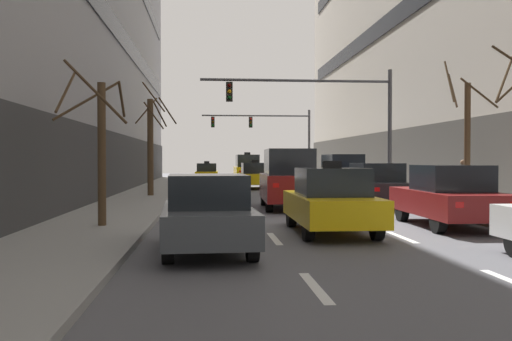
% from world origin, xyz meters
% --- Properties ---
extents(ground_plane, '(120.00, 120.00, 0.00)m').
position_xyz_m(ground_plane, '(0.00, 0.00, 0.00)').
color(ground_plane, '#515156').
extents(sidewalk_left, '(3.12, 80.00, 0.14)m').
position_xyz_m(sidewalk_left, '(-6.15, 0.00, 0.07)').
color(sidewalk_left, gray).
rests_on(sidewalk_left, ground).
extents(lane_stripe_l1_s2, '(0.16, 2.00, 0.01)m').
position_xyz_m(lane_stripe_l1_s2, '(-1.53, -8.00, 0.00)').
color(lane_stripe_l1_s2, silver).
rests_on(lane_stripe_l1_s2, ground).
extents(lane_stripe_l1_s3, '(0.16, 2.00, 0.01)m').
position_xyz_m(lane_stripe_l1_s3, '(-1.53, -3.00, 0.00)').
color(lane_stripe_l1_s3, silver).
rests_on(lane_stripe_l1_s3, ground).
extents(lane_stripe_l1_s4, '(0.16, 2.00, 0.01)m').
position_xyz_m(lane_stripe_l1_s4, '(-1.53, 2.00, 0.00)').
color(lane_stripe_l1_s4, silver).
rests_on(lane_stripe_l1_s4, ground).
extents(lane_stripe_l1_s5, '(0.16, 2.00, 0.01)m').
position_xyz_m(lane_stripe_l1_s5, '(-1.53, 7.00, 0.00)').
color(lane_stripe_l1_s5, silver).
rests_on(lane_stripe_l1_s5, ground).
extents(lane_stripe_l1_s6, '(0.16, 2.00, 0.01)m').
position_xyz_m(lane_stripe_l1_s6, '(-1.53, 12.00, 0.00)').
color(lane_stripe_l1_s6, silver).
rests_on(lane_stripe_l1_s6, ground).
extents(lane_stripe_l1_s7, '(0.16, 2.00, 0.01)m').
position_xyz_m(lane_stripe_l1_s7, '(-1.53, 17.00, 0.00)').
color(lane_stripe_l1_s7, silver).
rests_on(lane_stripe_l1_s7, ground).
extents(lane_stripe_l1_s8, '(0.16, 2.00, 0.01)m').
position_xyz_m(lane_stripe_l1_s8, '(-1.53, 22.00, 0.00)').
color(lane_stripe_l1_s8, silver).
rests_on(lane_stripe_l1_s8, ground).
extents(lane_stripe_l1_s9, '(0.16, 2.00, 0.01)m').
position_xyz_m(lane_stripe_l1_s9, '(-1.53, 27.00, 0.00)').
color(lane_stripe_l1_s9, silver).
rests_on(lane_stripe_l1_s9, ground).
extents(lane_stripe_l1_s10, '(0.16, 2.00, 0.01)m').
position_xyz_m(lane_stripe_l1_s10, '(-1.53, 32.00, 0.00)').
color(lane_stripe_l1_s10, silver).
rests_on(lane_stripe_l1_s10, ground).
extents(lane_stripe_l2_s3, '(0.16, 2.00, 0.01)m').
position_xyz_m(lane_stripe_l2_s3, '(1.53, -3.00, 0.00)').
color(lane_stripe_l2_s3, silver).
rests_on(lane_stripe_l2_s3, ground).
extents(lane_stripe_l2_s4, '(0.16, 2.00, 0.01)m').
position_xyz_m(lane_stripe_l2_s4, '(1.53, 2.00, 0.00)').
color(lane_stripe_l2_s4, silver).
rests_on(lane_stripe_l2_s4, ground).
extents(lane_stripe_l2_s5, '(0.16, 2.00, 0.01)m').
position_xyz_m(lane_stripe_l2_s5, '(1.53, 7.00, 0.00)').
color(lane_stripe_l2_s5, silver).
rests_on(lane_stripe_l2_s5, ground).
extents(lane_stripe_l2_s6, '(0.16, 2.00, 0.01)m').
position_xyz_m(lane_stripe_l2_s6, '(1.53, 12.00, 0.00)').
color(lane_stripe_l2_s6, silver).
rests_on(lane_stripe_l2_s6, ground).
extents(lane_stripe_l2_s7, '(0.16, 2.00, 0.01)m').
position_xyz_m(lane_stripe_l2_s7, '(1.53, 17.00, 0.00)').
color(lane_stripe_l2_s7, silver).
rests_on(lane_stripe_l2_s7, ground).
extents(lane_stripe_l2_s8, '(0.16, 2.00, 0.01)m').
position_xyz_m(lane_stripe_l2_s8, '(1.53, 22.00, 0.00)').
color(lane_stripe_l2_s8, silver).
rests_on(lane_stripe_l2_s8, ground).
extents(lane_stripe_l2_s9, '(0.16, 2.00, 0.01)m').
position_xyz_m(lane_stripe_l2_s9, '(1.53, 27.00, 0.00)').
color(lane_stripe_l2_s9, silver).
rests_on(lane_stripe_l2_s9, ground).
extents(lane_stripe_l2_s10, '(0.16, 2.00, 0.01)m').
position_xyz_m(lane_stripe_l2_s10, '(1.53, 32.00, 0.00)').
color(lane_stripe_l2_s10, silver).
rests_on(lane_stripe_l2_s10, ground).
extents(taxi_driving_0, '(1.82, 4.20, 1.73)m').
position_xyz_m(taxi_driving_0, '(-3.18, 28.55, 0.77)').
color(taxi_driving_0, black).
rests_on(taxi_driving_0, ground).
extents(car_driving_1, '(1.93, 4.23, 1.56)m').
position_xyz_m(car_driving_1, '(-3.10, -4.74, 0.77)').
color(car_driving_1, black).
rests_on(car_driving_1, ground).
extents(taxi_driving_2, '(1.87, 4.40, 1.83)m').
position_xyz_m(taxi_driving_2, '(-0.01, -2.17, 0.81)').
color(taxi_driving_2, black).
rests_on(taxi_driving_2, ground).
extents(taxi_driving_3, '(1.90, 4.43, 1.83)m').
position_xyz_m(taxi_driving_3, '(-0.11, 19.64, 0.82)').
color(taxi_driving_3, black).
rests_on(taxi_driving_3, ground).
extents(taxi_driving_4, '(1.97, 4.64, 2.43)m').
position_xyz_m(taxi_driving_4, '(-0.02, 27.61, 1.12)').
color(taxi_driving_4, black).
rests_on(taxi_driving_4, ground).
extents(car_driving_5, '(2.11, 4.72, 2.25)m').
position_xyz_m(car_driving_5, '(-0.04, 4.90, 1.12)').
color(car_driving_5, black).
rests_on(car_driving_5, ground).
extents(car_parked_1, '(2.00, 4.59, 1.71)m').
position_xyz_m(car_parked_1, '(3.54, -1.11, 0.84)').
color(car_parked_1, black).
rests_on(car_parked_1, ground).
extents(car_parked_2, '(1.99, 4.61, 1.72)m').
position_xyz_m(car_parked_2, '(3.54, 5.63, 0.85)').
color(car_parked_2, black).
rests_on(car_parked_2, ground).
extents(car_parked_3, '(1.83, 4.36, 2.11)m').
position_xyz_m(car_parked_3, '(3.54, 11.14, 1.05)').
color(car_parked_3, black).
rests_on(car_parked_3, ground).
extents(traffic_signal_0, '(8.49, 0.35, 5.71)m').
position_xyz_m(traffic_signal_0, '(2.29, 8.28, 4.08)').
color(traffic_signal_0, '#4C4C51').
rests_on(traffic_signal_0, sidewalk_right).
extents(traffic_signal_1, '(8.63, 0.35, 5.68)m').
position_xyz_m(traffic_signal_1, '(1.86, 28.14, 4.21)').
color(traffic_signal_1, '#4C4C51').
rests_on(traffic_signal_1, sidewalk_right).
extents(street_tree_0, '(2.01, 2.00, 5.35)m').
position_xyz_m(street_tree_0, '(-5.80, 11.14, 2.63)').
color(street_tree_0, '#4C3823').
rests_on(street_tree_0, sidewalk_left).
extents(street_tree_1, '(2.11, 2.24, 4.18)m').
position_xyz_m(street_tree_1, '(-5.90, -1.14, 2.28)').
color(street_tree_1, '#4C3823').
rests_on(street_tree_1, sidewalk_left).
extents(street_tree_2, '(1.54, 1.55, 5.22)m').
position_xyz_m(street_tree_2, '(5.79, 2.58, 2.55)').
color(street_tree_2, '#4C3823').
rests_on(street_tree_2, sidewalk_right).
extents(pedestrian_0, '(0.25, 0.53, 1.71)m').
position_xyz_m(pedestrian_0, '(6.84, 5.02, 1.14)').
color(pedestrian_0, black).
rests_on(pedestrian_0, sidewalk_right).
extents(pedestrian_1, '(0.53, 0.21, 1.61)m').
position_xyz_m(pedestrian_1, '(6.46, 17.85, 1.07)').
color(pedestrian_1, '#383D59').
rests_on(pedestrian_1, sidewalk_right).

